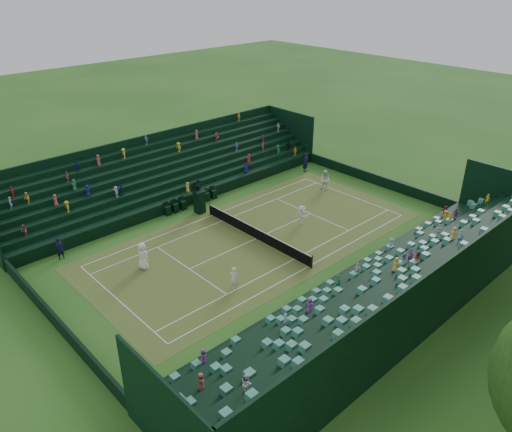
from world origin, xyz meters
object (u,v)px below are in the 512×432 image
object	(u,v)px
player_far_west	(325,180)
player_far_east	(301,215)
player_near_east	(234,278)
umpire_chair	(199,199)
player_near_west	(143,256)
tennis_net	(256,233)

from	to	relation	value
player_far_west	player_far_east	distance (m)	7.37
player_near_east	player_far_east	bearing A→B (deg)	-110.49
umpire_chair	player_far_east	distance (m)	8.86
player_far_west	player_near_west	bearing A→B (deg)	-106.71
umpire_chair	player_near_west	size ratio (longest dim) A/B	1.51
player_near_east	player_far_west	bearing A→B (deg)	-107.67
player_far_west	umpire_chair	bearing A→B (deg)	-127.48
player_near_east	player_far_east	xyz separation A→B (m)	(-3.31, 10.09, -0.04)
player_near_west	player_far_west	world-z (taller)	player_near_west
umpire_chair	player_far_east	xyz separation A→B (m)	(7.39, 4.86, -0.49)
umpire_chair	player_near_west	bearing A→B (deg)	-61.78
player_near_west	player_near_east	xyz separation A→B (m)	(6.27, 3.03, -0.16)
tennis_net	player_far_west	distance (m)	11.40
umpire_chair	player_far_west	size ratio (longest dim) A/B	1.53
player_far_west	player_far_east	xyz separation A→B (m)	(3.12, -6.68, -0.18)
player_far_west	player_far_east	bearing A→B (deg)	-82.13
tennis_net	player_near_east	world-z (taller)	player_near_east
player_near_west	player_far_east	size ratio (longest dim) A/B	1.24
umpire_chair	player_far_west	distance (m)	12.31
player_far_west	player_near_east	bearing A→B (deg)	-86.20
umpire_chair	player_far_west	xyz separation A→B (m)	(4.27, 11.54, -0.31)
tennis_net	player_near_east	size ratio (longest dim) A/B	6.79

